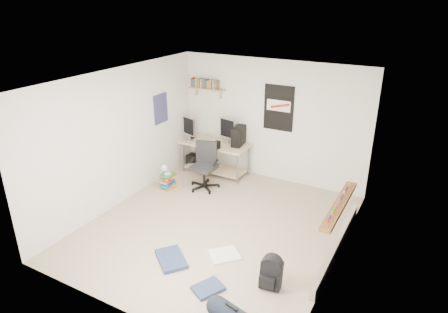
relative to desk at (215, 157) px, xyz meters
The scene contains 25 objects.
floor 2.20m from the desk, 59.40° to the right, with size 4.00×4.50×0.01m, color gray.
ceiling 3.05m from the desk, 59.40° to the right, with size 4.00×4.50×0.01m, color white.
back_wall 1.47m from the desk, 19.33° to the left, with size 4.00×0.01×2.50m, color silver.
left_wall 2.25m from the desk, 115.74° to the right, with size 0.01×4.50×2.50m, color silver.
right_wall 3.73m from the desk, 30.99° to the right, with size 0.01×4.50×2.50m, color silver.
desk is the anchor object (origin of this frame).
monitor_left 0.78m from the desk, 168.21° to the right, with size 0.37×0.09×0.41m, color #B2B2B7.
monitor_right 0.59m from the desk, 27.61° to the left, with size 0.39×0.10×0.43m, color #9B9A9F.
pc_tower 0.73m from the desk, 15.14° to the left, with size 0.20×0.41×0.43m, color black.
keyboard 0.42m from the desk, 149.74° to the right, with size 0.43×0.15×0.02m, color black.
speaker_left 0.72m from the desk, behind, with size 0.09×0.09×0.18m, color black.
speaker_right 0.52m from the desk, 51.74° to the right, with size 0.10×0.10×0.19m, color black.
office_chair 0.77m from the desk, 77.10° to the right, with size 0.62×0.62×0.95m, color black.
wall_shelf 1.48m from the desk, 141.73° to the left, with size 0.80×0.22×0.24m, color tan.
poster_back_wall 1.76m from the desk, 16.12° to the left, with size 0.62×0.03×0.92m, color black.
poster_left_wall 1.58m from the desk, 142.83° to the right, with size 0.02×0.42×0.60m, color navy.
window 3.60m from the desk, 27.17° to the right, with size 0.10×1.50×1.26m, color brown.
baseboard_heater 3.45m from the desk, 27.13° to the right, with size 0.08×2.50×0.18m, color #B7B2A8.
backpack 3.76m from the desk, 48.49° to the right, with size 0.28×0.23×0.38m, color black.
tshirt 3.02m from the desk, 57.40° to the right, with size 0.43×0.36×0.04m, color silver.
jeans_a 3.18m from the desk, 71.91° to the right, with size 0.57×0.36×0.06m, color navy.
jeans_b 3.75m from the desk, 61.46° to the right, with size 0.39×0.30×0.05m, color navy.
book_stack 1.22m from the desk, 112.97° to the right, with size 0.49×0.40×0.34m, color brown.
desk_lamp 1.21m from the desk, 111.74° to the right, with size 0.13×0.22×0.22m, color silver.
subwoofer 0.69m from the desk, behind, with size 0.23×0.23×0.26m, color black.
Camera 1 is at (2.92, -5.02, 3.69)m, focal length 32.00 mm.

